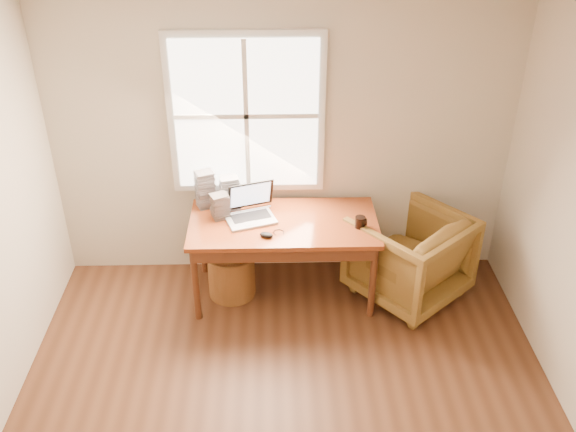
{
  "coord_description": "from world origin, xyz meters",
  "views": [
    {
      "loc": [
        -0.08,
        -2.82,
        3.61
      ],
      "look_at": [
        0.03,
        1.65,
        0.89
      ],
      "focal_mm": 40.0,
      "sensor_mm": 36.0,
      "label": 1
    }
  ],
  "objects_px": {
    "wicker_stool": "(232,274)",
    "laptop": "(250,205)",
    "coffee_mug": "(360,222)",
    "cd_stack_a": "(230,192)",
    "armchair": "(409,256)",
    "desk": "(283,223)"
  },
  "relations": [
    {
      "from": "wicker_stool",
      "to": "laptop",
      "type": "bearing_deg",
      "value": 7.87
    },
    {
      "from": "coffee_mug",
      "to": "cd_stack_a",
      "type": "distance_m",
      "value": 1.16
    },
    {
      "from": "armchair",
      "to": "wicker_stool",
      "type": "bearing_deg",
      "value": -42.0
    },
    {
      "from": "desk",
      "to": "coffee_mug",
      "type": "distance_m",
      "value": 0.65
    },
    {
      "from": "armchair",
      "to": "wicker_stool",
      "type": "height_order",
      "value": "armchair"
    },
    {
      "from": "armchair",
      "to": "laptop",
      "type": "xyz_separation_m",
      "value": [
        -1.38,
        0.06,
        0.5
      ]
    },
    {
      "from": "desk",
      "to": "armchair",
      "type": "distance_m",
      "value": 1.15
    },
    {
      "from": "wicker_stool",
      "to": "cd_stack_a",
      "type": "height_order",
      "value": "cd_stack_a"
    },
    {
      "from": "cd_stack_a",
      "to": "desk",
      "type": "bearing_deg",
      "value": -28.55
    },
    {
      "from": "coffee_mug",
      "to": "cd_stack_a",
      "type": "height_order",
      "value": "cd_stack_a"
    },
    {
      "from": "wicker_stool",
      "to": "coffee_mug",
      "type": "bearing_deg",
      "value": -5.52
    },
    {
      "from": "wicker_stool",
      "to": "laptop",
      "type": "xyz_separation_m",
      "value": [
        0.19,
        0.03,
        0.7
      ]
    },
    {
      "from": "wicker_stool",
      "to": "coffee_mug",
      "type": "xyz_separation_m",
      "value": [
        1.1,
        -0.11,
        0.59
      ]
    },
    {
      "from": "desk",
      "to": "wicker_stool",
      "type": "relative_size",
      "value": 3.83
    },
    {
      "from": "laptop",
      "to": "wicker_stool",
      "type": "bearing_deg",
      "value": 169.39
    },
    {
      "from": "laptop",
      "to": "cd_stack_a",
      "type": "bearing_deg",
      "value": 110.43
    },
    {
      "from": "laptop",
      "to": "coffee_mug",
      "type": "xyz_separation_m",
      "value": [
        0.92,
        -0.13,
        -0.11
      ]
    },
    {
      "from": "desk",
      "to": "laptop",
      "type": "height_order",
      "value": "laptop"
    },
    {
      "from": "armchair",
      "to": "cd_stack_a",
      "type": "height_order",
      "value": "cd_stack_a"
    },
    {
      "from": "armchair",
      "to": "wicker_stool",
      "type": "relative_size",
      "value": 2.11
    },
    {
      "from": "desk",
      "to": "armchair",
      "type": "bearing_deg",
      "value": -1.73
    },
    {
      "from": "wicker_stool",
      "to": "desk",
      "type": "bearing_deg",
      "value": 0.0
    }
  ]
}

